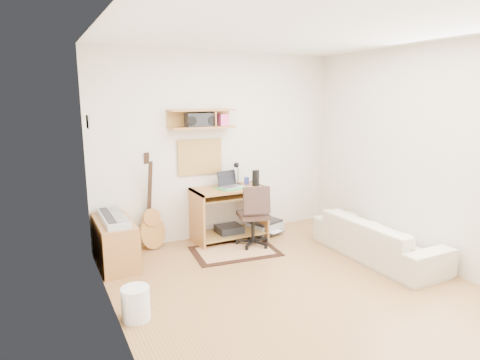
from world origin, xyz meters
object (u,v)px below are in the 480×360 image
cabinet (115,243)px  sofa (378,232)px  desk (229,214)px  task_chair (253,215)px  printer (265,227)px

cabinet → sofa: sofa is taller
desk → task_chair: bearing=-64.2°
printer → desk: bearing=167.5°
task_chair → cabinet: task_chair is taller
cabinet → sofa: 3.23m
printer → cabinet: bearing=169.2°
desk → task_chair: (0.18, -0.37, 0.06)m
sofa → desk: bearing=43.0°
desk → sofa: (1.36, -1.45, -0.04)m
printer → sofa: sofa is taller
task_chair → cabinet: bearing=-171.8°
cabinet → sofa: (2.96, -1.28, 0.06)m
cabinet → printer: size_ratio=1.94×
desk → task_chair: size_ratio=1.16×
desk → task_chair: task_chair is taller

